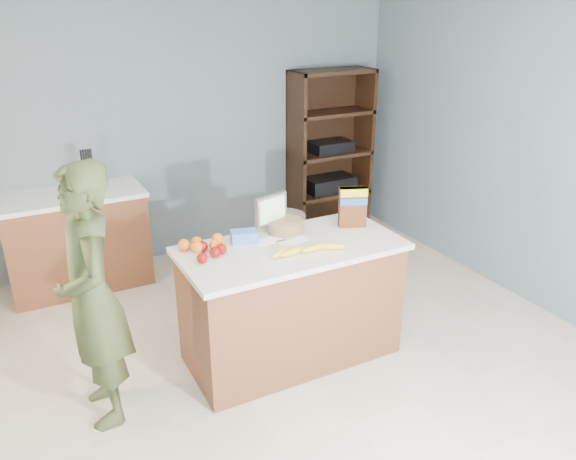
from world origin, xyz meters
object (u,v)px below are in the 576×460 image
tv (271,211)px  counter_peninsula (291,306)px  shelving_unit (328,156)px  person (92,298)px  cereal_box (353,204)px

tv → counter_peninsula: bearing=-88.4°
shelving_unit → tv: size_ratio=6.38×
person → cereal_box: bearing=92.2°
person → tv: (1.34, 0.30, 0.22)m
person → tv: person is taller
counter_peninsula → cereal_box: size_ratio=5.12×
tv → cereal_box: size_ratio=0.92×
counter_peninsula → person: 1.41m
shelving_unit → cereal_box: shelving_unit is taller
cereal_box → person: bearing=-177.0°
counter_peninsula → shelving_unit: shelving_unit is taller
counter_peninsula → person: person is taller
shelving_unit → cereal_box: bearing=-116.7°
person → counter_peninsula: bearing=89.0°
tv → cereal_box: bearing=-18.6°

